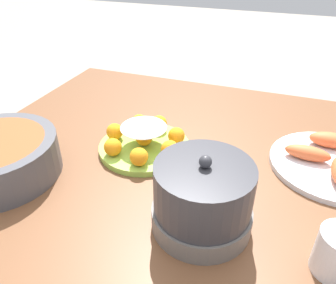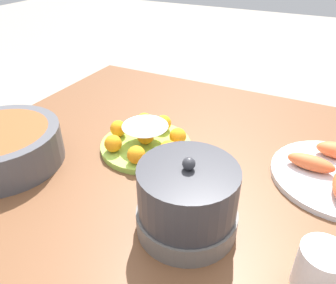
{
  "view_description": "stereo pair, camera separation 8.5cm",
  "coord_description": "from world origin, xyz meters",
  "px_view_note": "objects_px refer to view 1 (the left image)",
  "views": [
    {
      "loc": [
        -0.18,
        0.68,
        1.23
      ],
      "look_at": [
        0.07,
        0.0,
        0.77
      ],
      "focal_mm": 35.0,
      "sensor_mm": 36.0,
      "label": 1
    },
    {
      "loc": [
        -0.26,
        0.64,
        1.23
      ],
      "look_at": [
        0.07,
        0.0,
        0.77
      ],
      "focal_mm": 35.0,
      "sensor_mm": 36.0,
      "label": 2
    }
  ],
  "objects_px": {
    "seafood_platter": "(334,162)",
    "dining_table": "(191,186)",
    "warming_pot": "(203,198)",
    "cake_plate": "(144,141)"
  },
  "relations": [
    {
      "from": "seafood_platter",
      "to": "dining_table",
      "type": "bearing_deg",
      "value": 14.31
    },
    {
      "from": "warming_pot",
      "to": "seafood_platter",
      "type": "bearing_deg",
      "value": -131.23
    },
    {
      "from": "seafood_platter",
      "to": "cake_plate",
      "type": "bearing_deg",
      "value": 10.5
    },
    {
      "from": "cake_plate",
      "to": "warming_pot",
      "type": "relative_size",
      "value": 1.24
    },
    {
      "from": "cake_plate",
      "to": "seafood_platter",
      "type": "distance_m",
      "value": 0.49
    },
    {
      "from": "cake_plate",
      "to": "seafood_platter",
      "type": "relative_size",
      "value": 0.81
    },
    {
      "from": "dining_table",
      "to": "cake_plate",
      "type": "bearing_deg",
      "value": 0.65
    },
    {
      "from": "warming_pot",
      "to": "dining_table",
      "type": "bearing_deg",
      "value": -69.48
    },
    {
      "from": "cake_plate",
      "to": "seafood_platter",
      "type": "xyz_separation_m",
      "value": [
        -0.48,
        -0.09,
        -0.01
      ]
    },
    {
      "from": "cake_plate",
      "to": "seafood_platter",
      "type": "height_order",
      "value": "cake_plate"
    }
  ]
}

